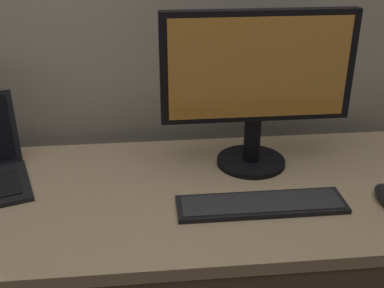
% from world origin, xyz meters
% --- Properties ---
extents(desk, '(1.70, 0.64, 0.74)m').
position_xyz_m(desk, '(0.00, -0.01, 0.58)').
color(desk, tan).
rests_on(desk, ground).
extents(external_monitor, '(0.53, 0.20, 0.46)m').
position_xyz_m(external_monitor, '(0.32, 0.12, 1.01)').
color(external_monitor, black).
rests_on(external_monitor, desk).
extents(wired_keyboard, '(0.44, 0.12, 0.02)m').
position_xyz_m(wired_keyboard, '(0.30, -0.10, 0.75)').
color(wired_keyboard, black).
rests_on(wired_keyboard, desk).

